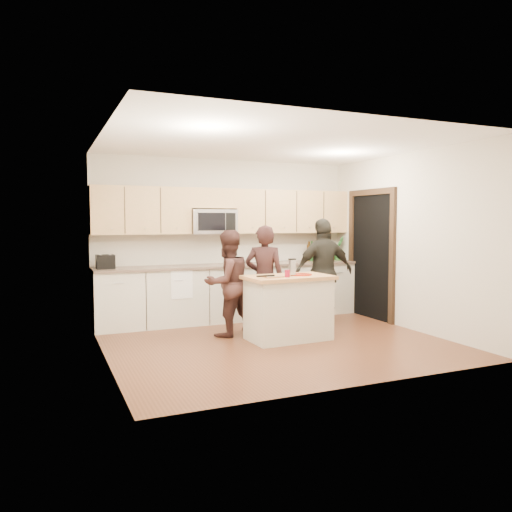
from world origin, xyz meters
name	(u,v)px	position (x,y,z in m)	size (l,w,h in m)	color
floor	(276,342)	(0.00, 0.00, 0.00)	(4.50, 4.50, 0.00)	#59321E
room_shell	(276,216)	(0.00, 0.00, 1.73)	(4.52, 4.02, 2.71)	#BCB4A1
back_cabinetry	(232,292)	(0.00, 1.69, 0.47)	(4.50, 0.66, 0.94)	beige
upper_cabinetry	(231,210)	(0.03, 1.83, 1.84)	(4.50, 0.33, 0.75)	tan
microwave	(212,222)	(-0.31, 1.80, 1.65)	(0.76, 0.41, 0.40)	silver
doorway	(371,251)	(2.23, 0.90, 1.16)	(0.06, 1.25, 2.20)	black
framed_picture	(324,241)	(1.95, 1.98, 1.28)	(0.30, 0.03, 0.38)	black
dish_towel	(180,276)	(-0.95, 1.50, 0.80)	(0.34, 0.60, 0.48)	white
island	(288,307)	(0.22, 0.06, 0.45)	(1.23, 0.75, 0.90)	beige
red_plate	(301,274)	(0.42, 0.06, 0.91)	(0.31, 0.31, 0.02)	maroon
box_grater	(292,266)	(0.25, 0.01, 1.03)	(0.09, 0.07, 0.23)	silver
drink_glass	(287,273)	(0.12, -0.10, 0.95)	(0.07, 0.07, 0.10)	maroon
cutting_board	(273,277)	(-0.06, -0.04, 0.91)	(0.26, 0.18, 0.02)	#B2784A
tongs	(266,276)	(-0.19, -0.09, 0.93)	(0.26, 0.03, 0.02)	black
knife	(275,277)	(-0.10, -0.17, 0.92)	(0.22, 0.02, 0.01)	silver
toaster	(105,262)	(-2.05, 1.67, 1.05)	(0.27, 0.24, 0.22)	black
bottle_cluster	(323,251)	(1.77, 1.72, 1.11)	(0.60, 0.31, 0.37)	black
orchid	(338,248)	(2.10, 1.72, 1.16)	(0.24, 0.20, 0.44)	#296628
woman_left	(265,279)	(0.11, 0.61, 0.80)	(0.58, 0.38, 1.60)	black
woman_center	(228,283)	(-0.48, 0.61, 0.77)	(0.74, 0.58, 1.53)	#321C19
woman_right	(324,272)	(1.17, 0.68, 0.85)	(1.00, 0.42, 1.70)	black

